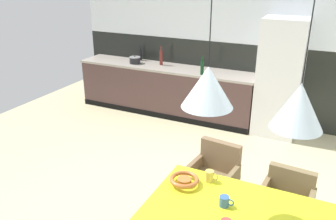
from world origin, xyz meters
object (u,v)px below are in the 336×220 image
object	(u,v)px
refrigerator_column	(280,78)
bottle_wine_green	(140,54)
cooking_pot	(135,60)
fruit_bowl	(184,180)
mug_dark_espresso	(225,201)
armchair_far_side	(215,170)
pendant_lamp_over_table_far	(298,106)
bottle_spice_small	(202,67)
pendant_lamp_over_table_near	(208,87)
bottle_vinegar_dark	(161,58)
dining_table	(240,220)
mug_white_ceramic	(210,176)
armchair_facing_counter	(287,196)

from	to	relation	value
refrigerator_column	bottle_wine_green	world-z (taller)	refrigerator_column
cooking_pot	bottle_wine_green	size ratio (longest dim) A/B	0.72
fruit_bowl	mug_dark_espresso	xyz separation A→B (m)	(0.42, -0.14, 0.00)
armchair_far_side	fruit_bowl	bearing A→B (deg)	91.85
pendant_lamp_over_table_far	bottle_spice_small	bearing A→B (deg)	120.03
pendant_lamp_over_table_near	pendant_lamp_over_table_far	world-z (taller)	same
bottle_spice_small	fruit_bowl	bearing A→B (deg)	-72.37
bottle_wine_green	pendant_lamp_over_table_near	bearing A→B (deg)	-53.63
bottle_vinegar_dark	bottle_wine_green	bearing A→B (deg)	164.79
bottle_wine_green	pendant_lamp_over_table_near	distance (m)	4.46
dining_table	bottle_vinegar_dark	distance (m)	4.13
mug_white_ceramic	bottle_wine_green	bearing A→B (deg)	128.75
armchair_far_side	pendant_lamp_over_table_near	world-z (taller)	pendant_lamp_over_table_near
armchair_facing_counter	mug_dark_espresso	distance (m)	0.95
cooking_pot	pendant_lamp_over_table_near	bearing A→B (deg)	-51.85
fruit_bowl	pendant_lamp_over_table_far	distance (m)	1.28
armchair_facing_counter	bottle_vinegar_dark	xyz separation A→B (m)	(-2.65, 2.51, 0.57)
armchair_far_side	pendant_lamp_over_table_near	xyz separation A→B (m)	(0.20, -0.96, 1.26)
mug_dark_espresso	bottle_wine_green	world-z (taller)	bottle_wine_green
pendant_lamp_over_table_far	mug_dark_espresso	bearing A→B (deg)	172.65
mug_white_ceramic	bottle_wine_green	xyz separation A→B (m)	(-2.53, 3.15, 0.20)
mug_dark_espresso	pendant_lamp_over_table_near	xyz separation A→B (m)	(-0.15, -0.10, 0.98)
pendant_lamp_over_table_near	bottle_wine_green	bearing A→B (deg)	126.37
armchair_facing_counter	mug_dark_espresso	size ratio (longest dim) A/B	5.83
cooking_pot	bottle_wine_green	world-z (taller)	bottle_wine_green
bottle_spice_small	mug_white_ceramic	bearing A→B (deg)	-68.02
dining_table	bottle_vinegar_dark	xyz separation A→B (m)	(-2.38, 3.36, 0.33)
armchair_facing_counter	fruit_bowl	bearing A→B (deg)	42.26
armchair_facing_counter	bottle_vinegar_dark	size ratio (longest dim) A/B	2.08
dining_table	bottle_wine_green	xyz separation A→B (m)	(-2.90, 3.50, 0.30)
mug_dark_espresso	bottle_vinegar_dark	distance (m)	3.99
fruit_bowl	armchair_far_side	bearing A→B (deg)	85.08
bottle_spice_small	armchair_far_side	bearing A→B (deg)	-65.61
dining_table	bottle_wine_green	distance (m)	4.56
armchair_far_side	armchair_facing_counter	bearing A→B (deg)	-178.81
refrigerator_column	mug_dark_espresso	world-z (taller)	refrigerator_column
armchair_facing_counter	armchair_far_side	distance (m)	0.78
mug_dark_espresso	cooking_pot	distance (m)	4.20
dining_table	fruit_bowl	size ratio (longest dim) A/B	5.67
dining_table	mug_dark_espresso	world-z (taller)	mug_dark_espresso
bottle_vinegar_dark	cooking_pot	bearing A→B (deg)	-166.79
mug_white_ceramic	bottle_vinegar_dark	xyz separation A→B (m)	(-2.01, 3.01, 0.23)
refrigerator_column	fruit_bowl	size ratio (longest dim) A/B	7.06
mug_dark_espresso	cooking_pot	xyz separation A→B (m)	(-2.73, 3.18, 0.16)
armchair_facing_counter	cooking_pot	world-z (taller)	cooking_pot
pendant_lamp_over_table_near	pendant_lamp_over_table_far	size ratio (longest dim) A/B	0.95
dining_table	armchair_far_side	world-z (taller)	armchair_far_side
dining_table	fruit_bowl	world-z (taller)	fruit_bowl
mug_dark_espresso	pendant_lamp_over_table_far	world-z (taller)	pendant_lamp_over_table_far
dining_table	mug_dark_espresso	bearing A→B (deg)	158.40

